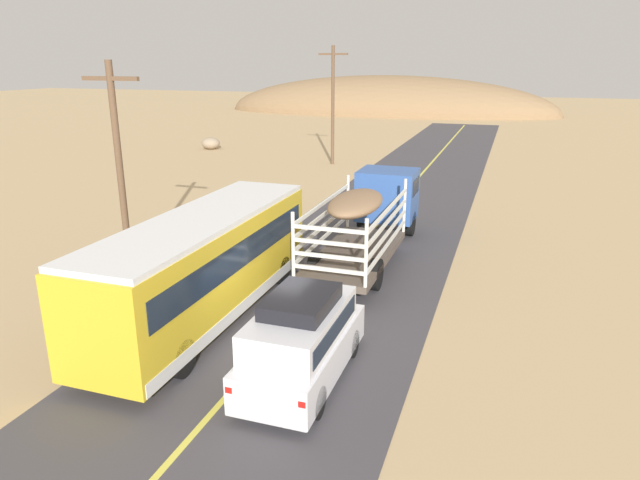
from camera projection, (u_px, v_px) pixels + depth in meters
ground_plane at (272, 346)px, 15.73m from camera, size 240.00×240.00×0.00m
road_surface at (272, 345)px, 15.73m from camera, size 8.00×120.00×0.02m
road_centre_line at (272, 345)px, 15.72m from camera, size 0.16×117.60×0.00m
suv_near at (302, 338)px, 13.69m from camera, size 1.90×4.62×2.29m
livestock_truck at (376, 206)px, 23.43m from camera, size 2.53×9.70×3.02m
bus at (205, 264)px, 16.94m from camera, size 2.54×10.00×3.21m
power_pole_near at (119, 165)px, 19.72m from camera, size 2.20×0.24×7.57m
power_pole_mid at (333, 102)px, 41.86m from camera, size 2.20×0.24×8.56m
boulder_mid_field at (211, 143)px, 50.26m from camera, size 1.61×1.49×1.04m
distant_hill at (386, 113)px, 85.17m from camera, size 49.64×17.01×10.88m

